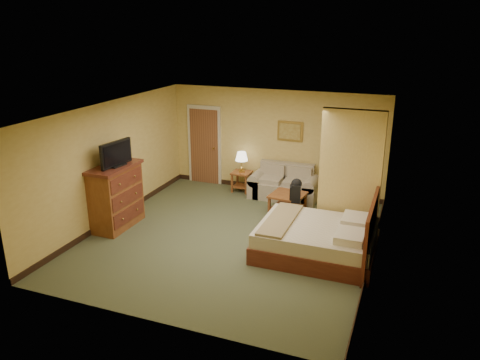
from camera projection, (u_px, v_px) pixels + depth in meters
The scene contains 17 objects.
floor at pixel (231, 237), 9.49m from camera, with size 6.00×6.00×0.00m, color #4A5135.
ceiling at pixel (230, 110), 8.65m from camera, with size 6.00×6.00×0.00m, color white.
back_wall at pixel (275, 142), 11.72m from camera, with size 5.50×0.02×2.60m, color #D5B55B.
left_wall at pixel (112, 162), 9.99m from camera, with size 0.02×6.00×2.60m, color #D5B55B.
right_wall at pixel (377, 194), 8.14m from camera, with size 0.02×6.00×2.60m, color #D5B55B.
partition at pixel (350, 175), 9.16m from camera, with size 1.20×0.15×2.60m, color #D5B55B.
door at pixel (205, 145), 12.43m from camera, with size 0.94×0.16×2.10m.
baseboard at pixel (274, 188), 12.11m from camera, with size 5.50×0.02×0.12m, color black.
loveseat at pixel (284, 187), 11.55m from camera, with size 1.67×0.77×0.84m.
side_table at pixel (242, 178), 11.98m from camera, with size 0.47×0.47×0.52m.
table_lamp at pixel (242, 157), 11.80m from camera, with size 0.32×0.32×0.53m.
coffee_table at pixel (288, 200), 10.57m from camera, with size 0.81×0.81×0.47m.
wall_picture at pixel (290, 131), 11.48m from camera, with size 0.64×0.04×0.50m.
dresser at pixel (116, 196), 9.81m from camera, with size 0.67×1.27×1.36m.
tv at pixel (116, 154), 9.48m from camera, with size 0.26×0.85×0.52m.
bed at pixel (320, 239), 8.68m from camera, with size 2.15×1.82×1.18m.
backpack at pixel (296, 189), 9.74m from camera, with size 0.25×0.32×0.49m.
Camera 1 is at (3.23, -7.98, 4.16)m, focal length 35.00 mm.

